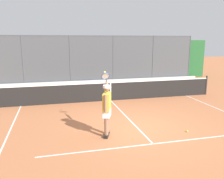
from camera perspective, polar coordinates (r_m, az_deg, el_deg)
The scene contains 6 objects.
ground_plane at distance 8.53m, azimuth 6.09°, elevation -9.14°, with size 60.00×60.00×0.00m, color #B76B42.
court_line_markings at distance 7.07m, azimuth 11.06°, elevation -13.91°, with size 8.72×9.67×0.01m.
fence_backdrop at distance 17.89m, azimuth -5.14°, elevation 6.90°, with size 18.75×1.37×3.35m.
tennis_net at distance 12.01m, azimuth -0.34°, elevation -0.38°, with size 11.20×0.09×1.07m.
tennis_player at distance 7.51m, azimuth -1.25°, elevation -4.08°, with size 0.49×1.39×1.97m.
tennis_ball_by_sideline at distance 8.48m, azimuth 17.69°, elevation -9.55°, with size 0.07×0.07×0.07m, color #C1D138.
Camera 1 is at (2.81, 7.45, 3.07)m, focal length 37.95 mm.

